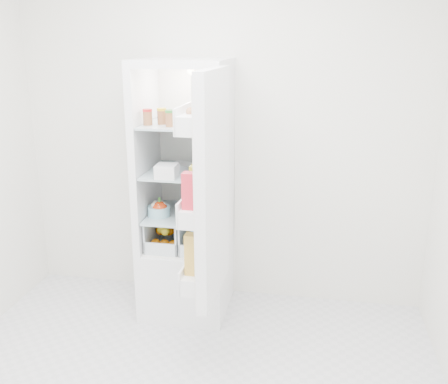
% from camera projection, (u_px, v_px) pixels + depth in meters
% --- Properties ---
extents(room_walls, '(3.02, 3.02, 2.61)m').
position_uv_depth(room_walls, '(156.00, 120.00, 2.12)').
color(room_walls, white).
rests_on(room_walls, ground).
extents(refrigerator, '(0.60, 0.60, 1.80)m').
position_uv_depth(refrigerator, '(188.00, 221.00, 3.60)').
color(refrigerator, white).
rests_on(refrigerator, ground).
extents(shelf_low, '(0.49, 0.53, 0.01)m').
position_uv_depth(shelf_low, '(185.00, 214.00, 3.52)').
color(shelf_low, '#A5BAC1').
rests_on(shelf_low, refrigerator).
extents(shelf_mid, '(0.49, 0.53, 0.02)m').
position_uv_depth(shelf_mid, '(184.00, 172.00, 3.43)').
color(shelf_mid, '#A5BAC1').
rests_on(shelf_mid, refrigerator).
extents(shelf_top, '(0.49, 0.53, 0.02)m').
position_uv_depth(shelf_top, '(183.00, 124.00, 3.33)').
color(shelf_top, '#A5BAC1').
rests_on(shelf_top, refrigerator).
extents(crisper_left, '(0.23, 0.46, 0.22)m').
position_uv_depth(crisper_left, '(169.00, 230.00, 3.58)').
color(crisper_left, silver).
rests_on(crisper_left, refrigerator).
extents(crisper_right, '(0.23, 0.46, 0.22)m').
position_uv_depth(crisper_right, '(203.00, 232.00, 3.53)').
color(crisper_right, silver).
rests_on(crisper_right, refrigerator).
extents(condiment_jars, '(0.46, 0.16, 0.08)m').
position_uv_depth(condiment_jars, '(179.00, 119.00, 3.21)').
color(condiment_jars, '#B21919').
rests_on(condiment_jars, shelf_top).
extents(squeeze_bottle, '(0.05, 0.05, 0.17)m').
position_uv_depth(squeeze_bottle, '(216.00, 109.00, 3.34)').
color(squeeze_bottle, white).
rests_on(squeeze_bottle, shelf_top).
extents(tub_white, '(0.14, 0.14, 0.09)m').
position_uv_depth(tub_white, '(167.00, 171.00, 3.24)').
color(tub_white, white).
rests_on(tub_white, shelf_mid).
extents(tin_red, '(0.10, 0.10, 0.05)m').
position_uv_depth(tin_red, '(200.00, 169.00, 3.36)').
color(tin_red, red).
rests_on(tin_red, shelf_mid).
extents(foil_tray, '(0.20, 0.18, 0.04)m').
position_uv_depth(foil_tray, '(184.00, 166.00, 3.45)').
color(foil_tray, silver).
rests_on(foil_tray, shelf_mid).
extents(red_cabbage, '(0.16, 0.16, 0.16)m').
position_uv_depth(red_cabbage, '(203.00, 206.00, 3.42)').
color(red_cabbage, '#541D55').
rests_on(red_cabbage, shelf_low).
extents(bell_pepper, '(0.11, 0.11, 0.11)m').
position_uv_depth(bell_pepper, '(160.00, 209.00, 3.43)').
color(bell_pepper, red).
rests_on(bell_pepper, shelf_low).
extents(mushroom_bowl, '(0.17, 0.17, 0.07)m').
position_uv_depth(mushroom_bowl, '(159.00, 211.00, 3.45)').
color(mushroom_bowl, '#96D1E0').
rests_on(mushroom_bowl, shelf_low).
extents(salad_bag, '(0.12, 0.12, 0.12)m').
position_uv_depth(salad_bag, '(189.00, 216.00, 3.28)').
color(salad_bag, '#B0C493').
rests_on(salad_bag, shelf_low).
extents(citrus_pile, '(0.20, 0.24, 0.16)m').
position_uv_depth(citrus_pile, '(167.00, 235.00, 3.53)').
color(citrus_pile, orange).
rests_on(citrus_pile, refrigerator).
extents(veg_pile, '(0.16, 0.30, 0.10)m').
position_uv_depth(veg_pile, '(203.00, 239.00, 3.54)').
color(veg_pile, '#1A4F1A').
rests_on(veg_pile, refrigerator).
extents(fridge_door, '(0.18, 0.60, 1.30)m').
position_uv_depth(fridge_door, '(208.00, 192.00, 2.82)').
color(fridge_door, white).
rests_on(fridge_door, refrigerator).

